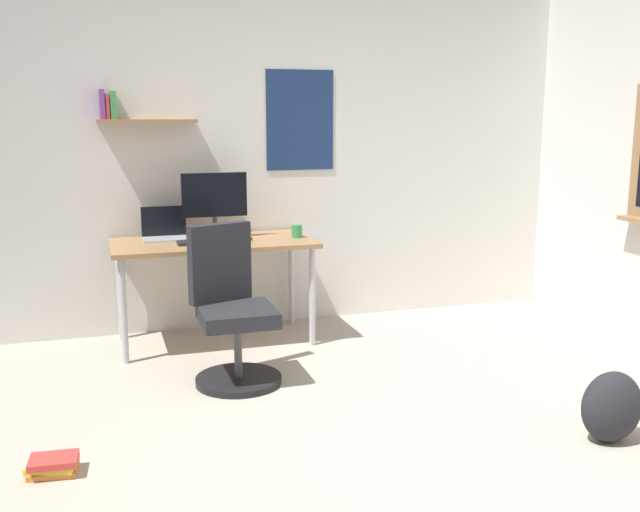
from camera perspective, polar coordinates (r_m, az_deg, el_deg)
name	(u,v)px	position (r m, az deg, el deg)	size (l,w,h in m)	color
ground_plane	(381,459)	(3.58, 4.77, -15.57)	(5.20, 5.20, 0.00)	#ADA393
wall_back	(261,154)	(5.55, -4.64, 7.97)	(5.00, 0.30, 2.60)	silver
desk	(213,251)	(5.13, -8.33, 0.39)	(1.39, 0.68, 0.73)	#997047
office_chair	(232,316)	(4.43, -6.89, -4.65)	(0.52, 0.55, 0.95)	black
laptop	(165,232)	(5.23, -12.04, 1.86)	(0.31, 0.21, 0.23)	#ADAFB5
monitor_primary	(214,200)	(5.20, -8.25, 4.33)	(0.46, 0.17, 0.46)	#38383D
keyboard	(205,242)	(5.03, -8.99, 1.09)	(0.37, 0.13, 0.02)	black
computer_mouse	(245,239)	(5.07, -5.86, 1.34)	(0.10, 0.06, 0.03)	#262628
coffee_mug	(297,231)	(5.20, -1.82, 1.96)	(0.08, 0.08, 0.09)	#338C4C
backpack	(612,407)	(3.94, 21.84, -10.89)	(0.32, 0.22, 0.36)	#232328
book_stack_on_floor	(53,465)	(3.63, -20.15, -15.10)	(0.24, 0.20, 0.08)	orange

